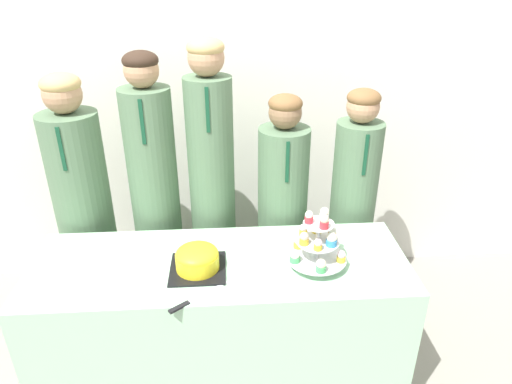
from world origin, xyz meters
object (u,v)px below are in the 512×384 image
at_px(student_0, 86,218).
at_px(round_cake, 197,259).
at_px(student_4, 351,215).
at_px(student_1, 156,206).
at_px(student_2, 213,198).
at_px(student_3, 282,220).
at_px(cupcake_stand, 317,242).
at_px(cake_knife, 191,301).

bearing_deg(student_0, round_cake, -40.42).
bearing_deg(student_4, student_1, 180.00).
xyz_separation_m(student_2, student_4, (0.79, -0.00, -0.14)).
xyz_separation_m(student_0, student_3, (1.09, -0.00, -0.06)).
distance_m(cupcake_stand, student_3, 0.59).
distance_m(cake_knife, cupcake_stand, 0.60).
bearing_deg(cake_knife, round_cake, 48.14).
bearing_deg(cupcake_stand, cake_knife, -159.50).
relative_size(student_2, student_3, 1.20).
height_order(student_0, student_2, student_2).
relative_size(round_cake, cake_knife, 0.97).
xyz_separation_m(cake_knife, student_1, (-0.23, 0.76, 0.04)).
xyz_separation_m(round_cake, student_2, (0.06, 0.54, 0.02)).
xyz_separation_m(round_cake, student_1, (-0.25, 0.54, -0.02)).
distance_m(student_1, student_3, 0.71).
bearing_deg(student_3, student_4, -0.00).
bearing_deg(student_3, student_1, 180.00).
relative_size(round_cake, student_4, 0.18).
bearing_deg(student_4, cake_knife, -138.84).
relative_size(cake_knife, student_1, 0.16).
relative_size(student_0, student_3, 1.09).
bearing_deg(student_3, cupcake_stand, -81.27).
distance_m(round_cake, student_0, 0.84).
xyz_separation_m(cupcake_stand, student_3, (-0.08, 0.55, -0.20)).
distance_m(student_0, student_4, 1.49).
bearing_deg(student_0, student_2, -0.00).
distance_m(student_2, student_4, 0.80).
height_order(student_3, student_4, student_4).
xyz_separation_m(cupcake_stand, student_1, (-0.78, 0.55, -0.09)).
height_order(cupcake_stand, student_4, student_4).
distance_m(cake_knife, student_1, 0.79).
relative_size(cupcake_stand, student_4, 0.20).
bearing_deg(student_1, cake_knife, -73.14).
bearing_deg(student_0, student_4, -0.00).
xyz_separation_m(cupcake_stand, student_4, (0.32, 0.55, -0.19)).
bearing_deg(student_1, student_4, -0.00).
bearing_deg(student_4, round_cake, -147.32).
height_order(round_cake, student_1, student_1).
bearing_deg(round_cake, student_0, 139.58).
distance_m(cupcake_stand, student_2, 0.73).
height_order(round_cake, student_3, student_3).
distance_m(student_0, student_3, 1.09).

